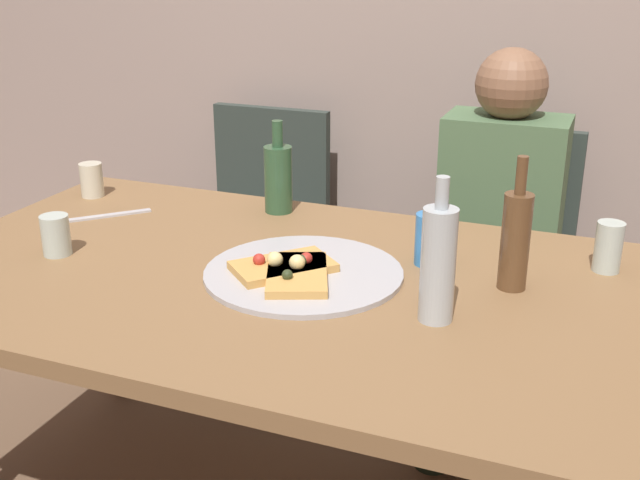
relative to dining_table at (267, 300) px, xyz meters
The scene contains 15 objects.
dining_table is the anchor object (origin of this frame).
pizza_tray 0.11m from the dining_table, ahead, with size 0.45×0.45×0.01m, color #ADADB2.
pizza_slice_last 0.13m from the dining_table, 17.30° to the right, with size 0.20×0.25×0.05m.
pizza_slice_extra 0.10m from the dining_table, ahead, with size 0.24×0.25×0.05m.
wine_bottle 0.57m from the dining_table, 12.85° to the left, with size 0.06×0.06×0.29m.
beer_bottle 0.46m from the dining_table, 110.75° to the left, with size 0.08×0.08×0.26m.
water_bottle 0.46m from the dining_table, 12.35° to the right, with size 0.07×0.07×0.29m.
tumbler_near 0.53m from the dining_table, behind, with size 0.07×0.07×0.10m, color #B7C6BC.
tumbler_far 0.80m from the dining_table, 155.55° to the left, with size 0.07×0.07×0.10m, color beige.
wine_glass 0.78m from the dining_table, 22.44° to the left, with size 0.06×0.06×0.12m, color #B7C6BC.
soda_can 0.40m from the dining_table, 29.37° to the left, with size 0.07×0.07×0.12m, color #337AC1.
table_knife 0.60m from the dining_table, 161.00° to the left, with size 0.22×0.02×0.01m, color #B7B7BC.
chair_left 1.03m from the dining_table, 117.22° to the left, with size 0.44×0.44×0.90m.
chair_right 1.00m from the dining_table, 66.61° to the left, with size 0.44×0.44×0.90m.
guest_in_sweater 0.85m from the dining_table, 62.55° to the left, with size 0.36×0.56×1.17m.
Camera 1 is at (0.71, -1.46, 1.45)m, focal length 43.80 mm.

